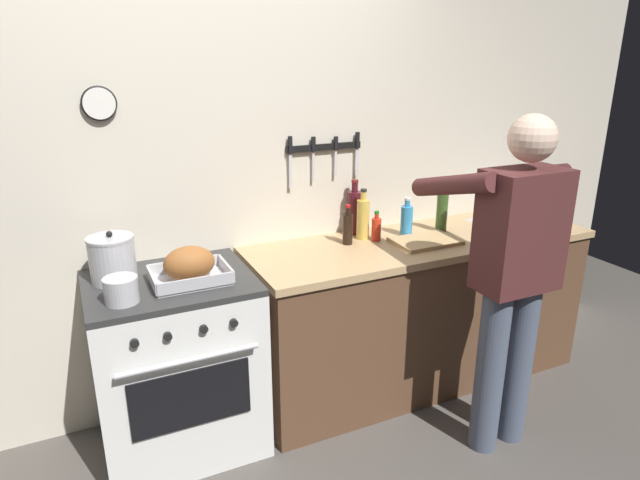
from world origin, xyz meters
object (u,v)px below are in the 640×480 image
stove (177,364)px  bottle_wine_red (354,211)px  bottle_hot_sauce (376,229)px  saucepan (121,290)px  bottle_cooking_oil (363,218)px  person_cook (513,268)px  cutting_board (425,241)px  roasting_pan (189,266)px  stock_pot (112,259)px  bottle_dish_soap (407,220)px  bottle_soy_sauce (348,228)px  bottle_olive_oil (442,211)px

stove → bottle_wine_red: bottle_wine_red is taller
bottle_hot_sauce → saucepan: bearing=-170.1°
bottle_cooking_oil → bottle_hot_sauce: bearing=-49.5°
bottle_wine_red → bottle_hot_sauce: (0.05, -0.17, -0.06)m
person_cook → cutting_board: size_ratio=4.61×
saucepan → bottle_hot_sauce: bearing=9.9°
cutting_board → roasting_pan: bearing=179.7°
stock_pot → bottle_dish_soap: (1.59, -0.02, -0.01)m
stove → bottle_wine_red: 1.28m
bottle_wine_red → bottle_cooking_oil: 0.10m
saucepan → bottle_wine_red: (1.34, 0.41, 0.08)m
cutting_board → bottle_soy_sauce: size_ratio=1.61×
roasting_pan → bottle_dish_soap: size_ratio=1.56×
stove → saucepan: (-0.22, -0.16, 0.51)m
bottle_soy_sauce → bottle_olive_oil: bearing=-3.0°
stove → bottle_olive_oil: bearing=2.4°
roasting_pan → bottle_cooking_oil: size_ratio=1.22×
bottle_soy_sauce → bottle_cooking_oil: (0.12, 0.05, 0.03)m
saucepan → bottle_soy_sauce: (1.21, 0.26, 0.04)m
saucepan → person_cook: bearing=-16.6°
saucepan → bottle_soy_sauce: size_ratio=0.64×
person_cook → bottle_cooking_oil: size_ratio=5.76×
roasting_pan → stove: bearing=143.2°
stove → saucepan: bearing=-144.3°
stock_pot → person_cook: bearing=-24.3°
bottle_olive_oil → bottle_dish_soap: bearing=175.3°
bottle_cooking_oil → bottle_olive_oil: bottle_olive_oil is taller
roasting_pan → bottle_hot_sauce: (1.08, 0.15, -0.01)m
bottle_hot_sauce → person_cook: bearing=-68.3°
stove → bottle_cooking_oil: bearing=7.4°
roasting_pan → saucepan: (-0.31, -0.10, -0.02)m
saucepan → bottle_cooking_oil: size_ratio=0.50×
roasting_pan → bottle_olive_oil: bearing=4.9°
bottle_cooking_oil → bottle_soy_sauce: bearing=-159.3°
bottle_wine_red → bottle_olive_oil: 0.52m
stock_pot → bottle_soy_sauce: size_ratio=1.08×
person_cook → bottle_olive_oil: size_ratio=5.68×
stove → bottle_soy_sauce: bearing=5.6°
stove → cutting_board: 1.47m
bottle_cooking_oil → bottle_hot_sauce: bottle_cooking_oil is taller
stove → bottle_soy_sauce: bottle_soy_sauce is taller
saucepan → bottle_wine_red: bottle_wine_red is taller
person_cook → bottle_wine_red: person_cook is taller
person_cook → bottle_wine_red: (-0.35, 0.91, 0.08)m
person_cook → roasting_pan: 1.50m
bottle_dish_soap → stove: bearing=-176.4°
stove → roasting_pan: roasting_pan is taller
roasting_pan → bottle_cooking_oil: (1.03, 0.21, 0.05)m
stove → bottle_hot_sauce: 1.28m
bottle_soy_sauce → bottle_hot_sauce: (0.17, -0.02, -0.02)m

